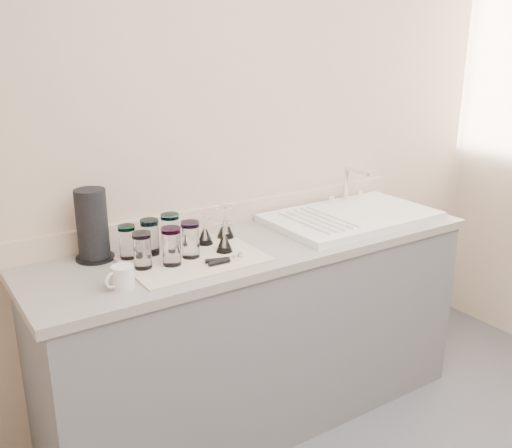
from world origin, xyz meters
TOP-DOWN VIEW (x-y plane):
  - counter_unit at (0.00, 1.20)m, footprint 2.06×0.62m
  - sink_unit at (0.55, 1.20)m, footprint 0.82×0.50m
  - dish_towel at (-0.35, 1.17)m, footprint 0.55×0.42m
  - tumbler_teal at (-0.57, 1.30)m, footprint 0.07×0.07m
  - tumbler_cyan at (-0.47, 1.29)m, footprint 0.08×0.08m
  - tumbler_purple at (-0.38, 1.30)m, footprint 0.08×0.08m
  - tumbler_magenta at (-0.56, 1.17)m, footprint 0.07×0.07m
  - tumbler_blue at (-0.45, 1.14)m, footprint 0.08×0.08m
  - tumbler_lavender at (-0.35, 1.17)m, footprint 0.08×0.08m
  - tumbler_extra at (-0.46, 1.35)m, footprint 0.07×0.07m
  - goblet_back_left at (-0.23, 1.28)m, footprint 0.07×0.07m
  - goblet_back_right at (-0.11, 1.30)m, footprint 0.08×0.08m
  - goblet_front_left at (-0.20, 1.15)m, footprint 0.07×0.07m
  - can_opener at (-0.26, 1.04)m, footprint 0.15×0.07m
  - white_mug at (-0.69, 1.05)m, footprint 0.12×0.10m
  - paper_towel_roll at (-0.68, 1.38)m, footprint 0.16×0.16m

SIDE VIEW (x-z plane):
  - counter_unit at x=0.00m, z-range 0.00..0.90m
  - dish_towel at x=-0.35m, z-range 0.90..0.91m
  - can_opener at x=-0.26m, z-range 0.91..0.93m
  - sink_unit at x=0.55m, z-range 0.81..1.03m
  - white_mug at x=-0.69m, z-range 0.90..0.98m
  - goblet_back_left at x=-0.23m, z-range 0.89..1.01m
  - goblet_front_left at x=-0.20m, z-range 0.89..1.01m
  - goblet_back_right at x=-0.11m, z-range 0.89..1.02m
  - tumbler_extra at x=-0.46m, z-range 0.91..1.04m
  - tumbler_teal at x=-0.57m, z-range 0.91..1.05m
  - tumbler_magenta at x=-0.56m, z-range 0.91..1.05m
  - tumbler_cyan at x=-0.47m, z-range 0.91..1.06m
  - tumbler_lavender at x=-0.35m, z-range 0.91..1.06m
  - tumbler_blue at x=-0.45m, z-range 0.91..1.06m
  - tumbler_purple at x=-0.38m, z-range 0.91..1.06m
  - paper_towel_roll at x=-0.68m, z-range 0.90..1.19m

